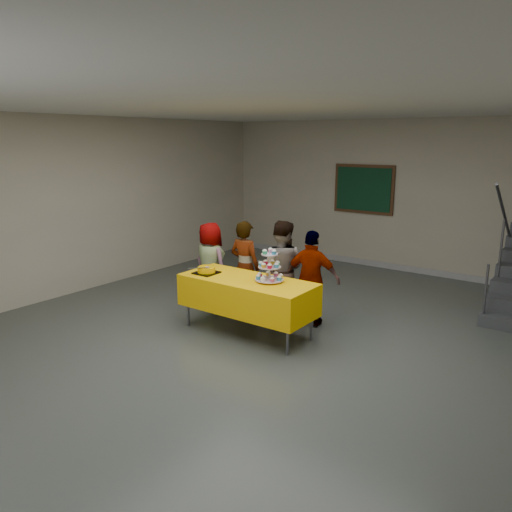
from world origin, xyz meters
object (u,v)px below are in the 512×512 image
at_px(noticeboard, 364,189).
at_px(schoolchild_b, 245,267).
at_px(bear_cake, 206,269).
at_px(schoolchild_a, 210,264).
at_px(schoolchild_c, 281,270).
at_px(bake_table, 247,294).
at_px(cupcake_stand, 270,269).
at_px(schoolchild_d, 312,279).

bearing_deg(noticeboard, schoolchild_b, -92.75).
bearing_deg(bear_cake, schoolchild_b, 85.54).
distance_m(schoolchild_a, schoolchild_c, 1.26).
bearing_deg(schoolchild_c, bake_table, 65.38).
height_order(bear_cake, noticeboard, noticeboard).
bearing_deg(cupcake_stand, noticeboard, 99.04).
bearing_deg(schoolchild_d, bear_cake, 23.38).
bearing_deg(bear_cake, cupcake_stand, 11.07).
distance_m(bake_table, schoolchild_d, 0.96).
bearing_deg(schoolchild_a, cupcake_stand, 166.90).
xyz_separation_m(bake_table, cupcake_stand, (0.31, 0.08, 0.38)).
bearing_deg(schoolchild_a, schoolchild_b, -167.58).
distance_m(bake_table, schoolchild_c, 0.80).
bearing_deg(bear_cake, schoolchild_a, 128.05).
height_order(schoolchild_b, schoolchild_c, schoolchild_c).
bearing_deg(schoolchild_d, schoolchild_a, -8.58).
distance_m(cupcake_stand, schoolchild_c, 0.78).
bearing_deg(cupcake_stand, schoolchild_b, 144.97).
bearing_deg(bake_table, schoolchild_a, 152.49).
xyz_separation_m(schoolchild_a, schoolchild_c, (1.25, 0.14, 0.07)).
bearing_deg(schoolchild_d, cupcake_stand, 57.35).
relative_size(schoolchild_d, noticeboard, 1.06).
bearing_deg(bake_table, bear_cake, -170.23).
relative_size(cupcake_stand, schoolchild_c, 0.30).
distance_m(schoolchild_d, noticeboard, 3.95).
xyz_separation_m(cupcake_stand, schoolchild_b, (-0.88, 0.62, -0.23)).
xyz_separation_m(bear_cake, schoolchild_a, (-0.58, 0.74, -0.16)).
xyz_separation_m(schoolchild_c, schoolchild_d, (0.53, -0.01, -0.05)).
relative_size(cupcake_stand, noticeboard, 0.34).
relative_size(bake_table, schoolchild_d, 1.36).
distance_m(bear_cake, schoolchild_a, 0.96).
xyz_separation_m(bake_table, noticeboard, (-0.39, 4.49, 1.04)).
height_order(cupcake_stand, bear_cake, cupcake_stand).
xyz_separation_m(schoolchild_d, noticeboard, (-0.95, 3.72, 0.91)).
height_order(schoolchild_a, noticeboard, noticeboard).
distance_m(schoolchild_c, noticeboard, 3.83).
bearing_deg(noticeboard, cupcake_stand, -80.96).
xyz_separation_m(cupcake_stand, schoolchild_c, (-0.28, 0.70, -0.20)).
bearing_deg(bake_table, cupcake_stand, 13.70).
distance_m(bear_cake, schoolchild_d, 1.49).
distance_m(schoolchild_c, schoolchild_d, 0.53).
relative_size(schoolchild_a, noticeboard, 1.03).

